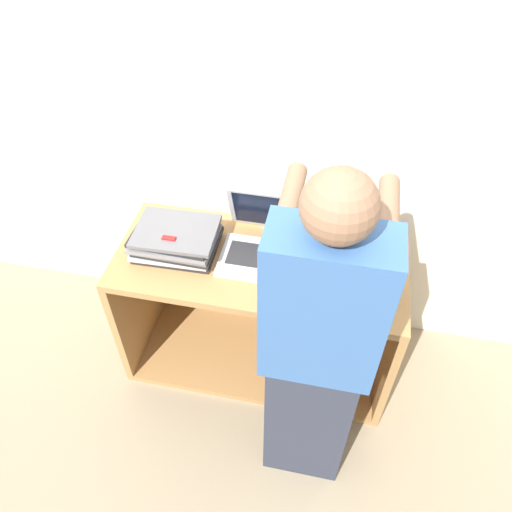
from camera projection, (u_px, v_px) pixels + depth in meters
The scene contains 8 objects.
ground_plane at pixel (248, 402), 2.59m from camera, with size 12.00×12.00×0.00m, color gray.
wall_back at pixel (278, 130), 2.21m from camera, with size 8.00×0.05×2.40m.
cart at pixel (262, 302), 2.57m from camera, with size 1.33×0.58×0.76m.
laptop_open at pixel (263, 243), 2.25m from camera, with size 0.36×0.36×0.28m.
laptop_stack_left at pixel (176, 239), 2.26m from camera, with size 0.39×0.29×0.13m.
laptop_stack_right at pixel (349, 266), 2.16m from camera, with size 0.39×0.30×0.11m.
person at pixel (316, 356), 1.82m from camera, with size 0.40×0.53×1.65m.
inventory_tag at pixel (169, 238), 2.17m from camera, with size 0.06×0.02×0.01m.
Camera 1 is at (0.30, -1.24, 2.38)m, focal length 35.00 mm.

